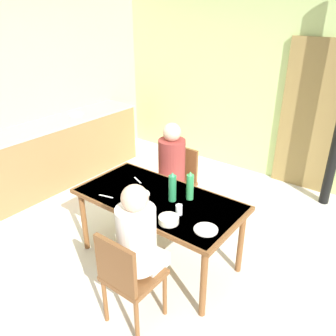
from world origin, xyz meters
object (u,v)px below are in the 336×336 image
object	(u,v)px
kitchen_counter	(58,152)
person_far_diner	(171,161)
chair_far_diner	(178,180)
dining_table	(158,204)
serving_bowl_center	(169,220)
person_near_diner	(138,236)
water_bottle_green_near	(172,187)
chair_near_diner	(127,276)
water_bottle_green_far	(190,186)

from	to	relation	value
kitchen_counter	person_far_diner	world-z (taller)	person_far_diner
chair_far_diner	dining_table	bearing A→B (deg)	112.58
person_far_diner	serving_bowl_center	bearing A→B (deg)	125.79
person_near_diner	water_bottle_green_near	size ratio (longest dim) A/B	2.68
kitchen_counter	person_near_diner	distance (m)	2.78
dining_table	serving_bowl_center	xyz separation A→B (m)	(0.32, -0.26, 0.10)
dining_table	chair_near_diner	xyz separation A→B (m)	(0.30, -0.75, -0.15)
person_near_diner	serving_bowl_center	bearing A→B (deg)	86.41
chair_near_diner	kitchen_counter	bearing A→B (deg)	153.88
chair_far_diner	water_bottle_green_far	xyz separation A→B (m)	(0.56, -0.59, 0.35)
dining_table	person_far_diner	world-z (taller)	person_far_diner
dining_table	chair_far_diner	distance (m)	0.83
chair_far_diner	person_near_diner	world-z (taller)	person_near_diner
kitchen_counter	chair_far_diner	size ratio (longest dim) A/B	3.03
chair_far_diner	person_near_diner	size ratio (longest dim) A/B	1.13
chair_near_diner	person_near_diner	size ratio (longest dim) A/B	1.13
chair_near_diner	chair_far_diner	world-z (taller)	same
chair_near_diner	serving_bowl_center	world-z (taller)	chair_near_diner
chair_far_diner	person_far_diner	distance (m)	0.31
dining_table	serving_bowl_center	size ratio (longest dim) A/B	9.29
chair_far_diner	water_bottle_green_near	size ratio (longest dim) A/B	3.03
dining_table	serving_bowl_center	world-z (taller)	serving_bowl_center
person_far_diner	water_bottle_green_near	bearing A→B (deg)	127.78
water_bottle_green_near	person_near_diner	bearing A→B (deg)	-75.88
chair_far_diner	person_near_diner	xyz separation A→B (m)	(0.61, -1.37, 0.28)
person_near_diner	water_bottle_green_near	world-z (taller)	person_near_diner
kitchen_counter	person_near_diner	xyz separation A→B (m)	(2.53, -1.10, 0.33)
kitchen_counter	chair_near_diner	distance (m)	2.82
water_bottle_green_near	water_bottle_green_far	size ratio (longest dim) A/B	1.02
dining_table	person_far_diner	xyz separation A→B (m)	(-0.31, 0.62, 0.13)
water_bottle_green_far	person_far_diner	bearing A→B (deg)	140.78
chair_near_diner	chair_far_diner	bearing A→B (deg)	112.10
water_bottle_green_near	serving_bowl_center	world-z (taller)	water_bottle_green_near
water_bottle_green_near	person_far_diner	bearing A→B (deg)	127.78
kitchen_counter	water_bottle_green_near	xyz separation A→B (m)	(2.36, -0.45, 0.40)
serving_bowl_center	chair_far_diner	bearing A→B (deg)	121.97
person_near_diner	person_far_diner	world-z (taller)	same
chair_far_diner	kitchen_counter	bearing A→B (deg)	7.90
water_bottle_green_far	chair_near_diner	bearing A→B (deg)	-86.57
dining_table	chair_near_diner	size ratio (longest dim) A/B	1.82
serving_bowl_center	kitchen_counter	bearing A→B (deg)	163.63
chair_far_diner	serving_bowl_center	size ratio (longest dim) A/B	5.12
kitchen_counter	chair_near_diner	bearing A→B (deg)	-26.12
kitchen_counter	water_bottle_green_near	size ratio (longest dim) A/B	9.17
chair_near_diner	serving_bowl_center	bearing A→B (deg)	87.41
person_near_diner	water_bottle_green_near	distance (m)	0.68
dining_table	water_bottle_green_far	size ratio (longest dim) A/B	5.64
person_near_diner	chair_near_diner	bearing A→B (deg)	-90.00
chair_near_diner	water_bottle_green_near	world-z (taller)	water_bottle_green_near
chair_near_diner	person_far_diner	xyz separation A→B (m)	(-0.61, 1.37, 0.28)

